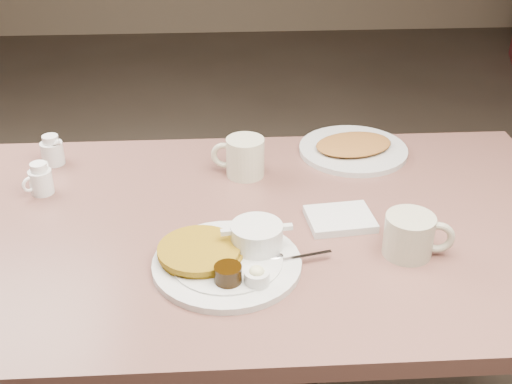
{
  "coord_description": "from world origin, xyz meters",
  "views": [
    {
      "loc": [
        -0.08,
        -1.27,
        1.57
      ],
      "look_at": [
        0.0,
        0.02,
        0.82
      ],
      "focal_mm": 46.84,
      "sensor_mm": 36.0,
      "label": 1
    }
  ],
  "objects": [
    {
      "name": "main_plate",
      "position": [
        -0.07,
        -0.15,
        0.77
      ],
      "size": [
        0.38,
        0.33,
        0.07
      ],
      "color": "silver",
      "rests_on": "diner_table"
    },
    {
      "name": "diner_table",
      "position": [
        0.0,
        0.0,
        0.58
      ],
      "size": [
        1.5,
        0.9,
        0.75
      ],
      "color": "#84564C",
      "rests_on": "ground"
    },
    {
      "name": "napkin",
      "position": [
        0.19,
        -0.01,
        0.76
      ],
      "size": [
        0.16,
        0.13,
        0.02
      ],
      "color": "silver",
      "rests_on": "diner_table"
    },
    {
      "name": "coffee_mug_far",
      "position": [
        -0.02,
        0.23,
        0.8
      ],
      "size": [
        0.15,
        0.12,
        0.1
      ],
      "color": "beige",
      "rests_on": "diner_table"
    },
    {
      "name": "creamer_right",
      "position": [
        -0.52,
        0.32,
        0.79
      ],
      "size": [
        0.07,
        0.08,
        0.08
      ],
      "color": "silver",
      "rests_on": "diner_table"
    },
    {
      "name": "creamer_left",
      "position": [
        -0.51,
        0.17,
        0.79
      ],
      "size": [
        0.08,
        0.07,
        0.08
      ],
      "color": "white",
      "rests_on": "diner_table"
    },
    {
      "name": "coffee_mug_near",
      "position": [
        0.31,
        -0.14,
        0.8
      ],
      "size": [
        0.15,
        0.12,
        0.09
      ],
      "color": "#B8B49A",
      "rests_on": "diner_table"
    },
    {
      "name": "hash_plate",
      "position": [
        0.28,
        0.34,
        0.76
      ],
      "size": [
        0.36,
        0.36,
        0.04
      ],
      "color": "#BBBBB7",
      "rests_on": "diner_table"
    }
  ]
}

